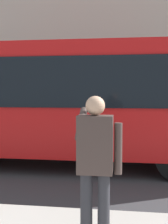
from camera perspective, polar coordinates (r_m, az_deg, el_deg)
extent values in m
plane|color=#38383A|center=(7.96, 4.85, -9.77)|extent=(60.00, 60.00, 0.00)
cube|color=beige|center=(15.09, 6.49, 19.80)|extent=(28.00, 0.80, 12.00)
cube|color=red|center=(7.64, -6.17, 2.53)|extent=(9.00, 2.50, 2.60)
cube|color=black|center=(6.42, -8.95, 5.78)|extent=(7.60, 0.06, 1.10)
cylinder|color=black|center=(8.69, 15.44, -5.36)|extent=(1.00, 0.28, 1.00)
cylinder|color=#2D2D33|center=(3.54, 3.85, -18.22)|extent=(0.14, 0.14, 0.82)
cylinder|color=#2D2D33|center=(3.56, 0.47, -18.09)|extent=(0.14, 0.14, 0.82)
cube|color=#473833|center=(3.34, 2.19, -6.33)|extent=(0.40, 0.24, 0.66)
sphere|color=#D8A884|center=(3.29, 2.21, 1.23)|extent=(0.22, 0.22, 0.22)
cylinder|color=#473833|center=(3.33, 6.67, -7.08)|extent=(0.09, 0.09, 0.58)
cylinder|color=#473833|center=(3.49, -0.49, -2.23)|extent=(0.09, 0.48, 0.37)
cube|color=black|center=(3.60, 1.10, 1.16)|extent=(0.07, 0.01, 0.14)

